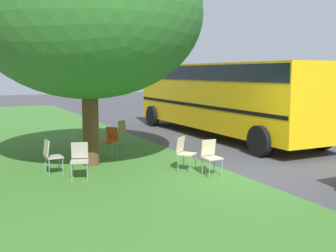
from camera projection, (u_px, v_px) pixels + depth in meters
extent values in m
plane|color=#424247|center=(239.00, 172.00, 10.67)|extent=(80.00, 80.00, 0.00)
cube|color=#3D752D|center=(122.00, 187.00, 9.28)|extent=(48.00, 6.00, 0.01)
cylinder|color=brown|center=(90.00, 118.00, 11.30)|extent=(0.44, 0.44, 2.63)
ellipsoid|color=#2D6B28|center=(88.00, 14.00, 10.94)|extent=(6.13, 6.13, 4.53)
cube|color=#C64C1E|center=(109.00, 142.00, 12.59)|extent=(0.58, 0.58, 0.04)
cube|color=#C64C1E|center=(112.00, 133.00, 12.72)|extent=(0.35, 0.33, 0.40)
cylinder|color=gray|center=(102.00, 150.00, 12.53)|extent=(0.02, 0.02, 0.42)
cylinder|color=gray|center=(112.00, 151.00, 12.40)|extent=(0.02, 0.02, 0.42)
cylinder|color=gray|center=(107.00, 148.00, 12.84)|extent=(0.02, 0.02, 0.42)
cylinder|color=gray|center=(117.00, 149.00, 12.71)|extent=(0.02, 0.02, 0.42)
cube|color=olive|center=(118.00, 133.00, 14.50)|extent=(0.57, 0.58, 0.04)
cube|color=olive|center=(122.00, 126.00, 14.39)|extent=(0.31, 0.37, 0.40)
cylinder|color=gray|center=(117.00, 138.00, 14.77)|extent=(0.02, 0.02, 0.42)
cylinder|color=gray|center=(111.00, 139.00, 14.45)|extent=(0.02, 0.02, 0.42)
cylinder|color=gray|center=(125.00, 139.00, 14.62)|extent=(0.02, 0.02, 0.42)
cylinder|color=gray|center=(119.00, 140.00, 14.30)|extent=(0.02, 0.02, 0.42)
cube|color=#ADA393|center=(80.00, 161.00, 9.85)|extent=(0.51, 0.52, 0.04)
cube|color=#ADA393|center=(80.00, 150.00, 9.99)|extent=(0.20, 0.41, 0.40)
cylinder|color=gray|center=(72.00, 173.00, 9.68)|extent=(0.02, 0.02, 0.42)
cylinder|color=gray|center=(87.00, 172.00, 9.74)|extent=(0.02, 0.02, 0.42)
cylinder|color=gray|center=(73.00, 169.00, 10.01)|extent=(0.02, 0.02, 0.42)
cylinder|color=gray|center=(88.00, 169.00, 10.07)|extent=(0.02, 0.02, 0.42)
cube|color=beige|center=(187.00, 154.00, 10.75)|extent=(0.57, 0.58, 0.04)
cube|color=beige|center=(181.00, 144.00, 10.80)|extent=(0.31, 0.37, 0.40)
cylinder|color=gray|center=(190.00, 165.00, 10.55)|extent=(0.02, 0.02, 0.42)
cylinder|color=gray|center=(195.00, 162.00, 10.87)|extent=(0.02, 0.02, 0.42)
cylinder|color=gray|center=(178.00, 163.00, 10.70)|extent=(0.02, 0.02, 0.42)
cylinder|color=gray|center=(184.00, 161.00, 11.02)|extent=(0.02, 0.02, 0.42)
cube|color=beige|center=(212.00, 158.00, 10.23)|extent=(0.40, 0.42, 0.04)
cube|color=beige|center=(208.00, 147.00, 10.36)|extent=(0.09, 0.40, 0.40)
cylinder|color=gray|center=(209.00, 169.00, 10.03)|extent=(0.02, 0.02, 0.42)
cylinder|color=gray|center=(222.00, 168.00, 10.19)|extent=(0.02, 0.02, 0.42)
cylinder|color=gray|center=(202.00, 166.00, 10.33)|extent=(0.02, 0.02, 0.42)
cylinder|color=gray|center=(214.00, 165.00, 10.49)|extent=(0.02, 0.02, 0.42)
cube|color=#ADA393|center=(54.00, 157.00, 10.38)|extent=(0.44, 0.43, 0.04)
cube|color=#ADA393|center=(46.00, 148.00, 10.26)|extent=(0.40, 0.11, 0.40)
cylinder|color=gray|center=(63.00, 166.00, 10.34)|extent=(0.02, 0.02, 0.42)
cylinder|color=gray|center=(59.00, 164.00, 10.65)|extent=(0.02, 0.02, 0.42)
cylinder|color=gray|center=(49.00, 168.00, 10.17)|extent=(0.02, 0.02, 0.42)
cylinder|color=gray|center=(46.00, 165.00, 10.48)|extent=(0.02, 0.02, 0.42)
cube|color=yellow|center=(222.00, 95.00, 16.46)|extent=(10.40, 2.44, 2.50)
cube|color=black|center=(222.00, 104.00, 16.51)|extent=(10.30, 2.46, 0.12)
cube|color=black|center=(222.00, 73.00, 16.35)|extent=(10.30, 2.46, 0.56)
cylinder|color=black|center=(153.00, 116.00, 19.62)|extent=(0.96, 0.28, 0.96)
cylinder|color=black|center=(198.00, 114.00, 20.72)|extent=(0.96, 0.28, 0.96)
cylinder|color=black|center=(260.00, 141.00, 12.50)|extent=(0.96, 0.28, 0.96)
cylinder|color=black|center=(321.00, 135.00, 13.60)|extent=(0.96, 0.28, 0.96)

